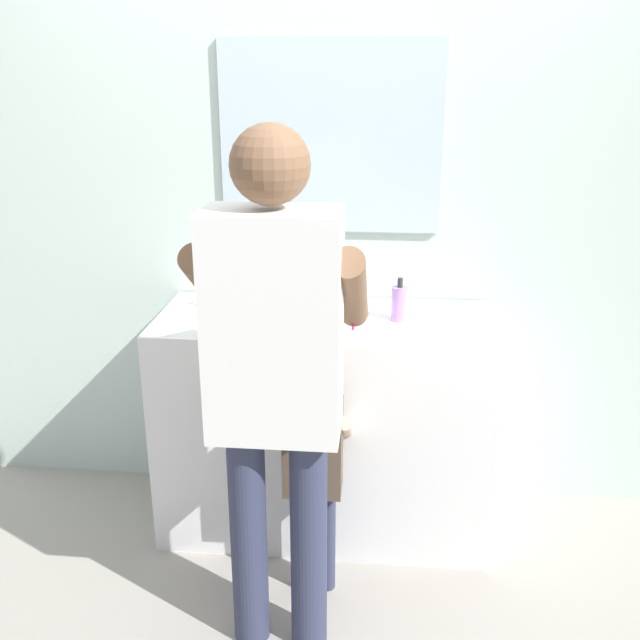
# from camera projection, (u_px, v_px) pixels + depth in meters

# --- Properties ---
(ground_plane) EXTENTS (14.00, 14.00, 0.00)m
(ground_plane) POSITION_uv_depth(u_px,v_px,m) (316.00, 565.00, 2.76)
(ground_plane) COLOR #9E998E
(back_wall) EXTENTS (4.40, 0.10, 2.70)m
(back_wall) POSITION_uv_depth(u_px,v_px,m) (331.00, 184.00, 2.88)
(back_wall) COLOR silver
(back_wall) RESTS_ON ground
(vanity_cabinet) EXTENTS (1.27, 0.54, 0.90)m
(vanity_cabinet) POSITION_uv_depth(u_px,v_px,m) (324.00, 424.00, 2.89)
(vanity_cabinet) COLOR white
(vanity_cabinet) RESTS_ON ground
(sink_basin) EXTENTS (0.34, 0.34, 0.11)m
(sink_basin) POSITION_uv_depth(u_px,v_px,m) (323.00, 305.00, 2.70)
(sink_basin) COLOR silver
(sink_basin) RESTS_ON vanity_cabinet
(faucet) EXTENTS (0.18, 0.14, 0.18)m
(faucet) POSITION_uv_depth(u_px,v_px,m) (328.00, 283.00, 2.88)
(faucet) COLOR #B7BABF
(faucet) RESTS_ON vanity_cabinet
(toothbrush_cup) EXTENTS (0.07, 0.07, 0.21)m
(toothbrush_cup) POSITION_uv_depth(u_px,v_px,m) (234.00, 303.00, 2.75)
(toothbrush_cup) COLOR #D86666
(toothbrush_cup) RESTS_ON vanity_cabinet
(soap_bottle) EXTENTS (0.06, 0.06, 0.17)m
(soap_bottle) POSITION_uv_depth(u_px,v_px,m) (399.00, 303.00, 2.69)
(soap_bottle) COLOR #B27FC6
(soap_bottle) RESTS_ON vanity_cabinet
(child_toddler) EXTENTS (0.27, 0.27, 0.87)m
(child_toddler) POSITION_uv_depth(u_px,v_px,m) (313.00, 460.00, 2.49)
(child_toddler) COLOR #2D334C
(child_toddler) RESTS_ON ground
(adult_parent) EXTENTS (0.52, 0.55, 1.67)m
(adult_parent) POSITION_uv_depth(u_px,v_px,m) (275.00, 358.00, 2.10)
(adult_parent) COLOR #2D334C
(adult_parent) RESTS_ON ground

